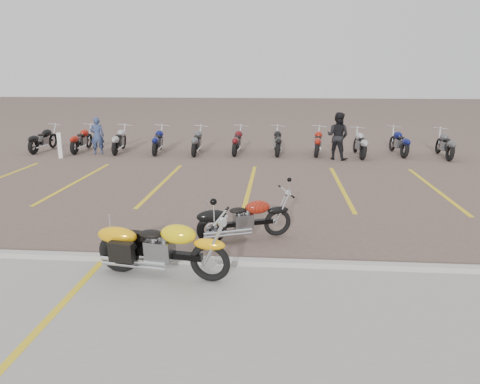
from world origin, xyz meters
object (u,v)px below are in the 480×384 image
object	(u,v)px
person_a	(97,136)
person_b	(338,136)
flame_cruiser	(242,221)
yellow_cruiser	(160,250)
bollard	(60,145)

from	to	relation	value
person_a	person_b	world-z (taller)	person_b
flame_cruiser	person_b	distance (m)	9.69
yellow_cruiser	flame_cruiser	world-z (taller)	yellow_cruiser
person_a	person_b	distance (m)	9.67
flame_cruiser	bollard	bearing A→B (deg)	111.00
yellow_cruiser	flame_cruiser	size ratio (longest dim) A/B	1.22
person_a	person_b	bearing A→B (deg)	159.88
person_b	bollard	xyz separation A→B (m)	(-10.81, -0.61, -0.41)
person_a	bollard	bearing A→B (deg)	22.16
yellow_cruiser	person_b	xyz separation A→B (m)	(4.19, 11.05, 0.43)
person_a	bollard	distance (m)	1.53
yellow_cruiser	person_b	distance (m)	11.82
yellow_cruiser	bollard	bearing A→B (deg)	132.32
person_a	bollard	world-z (taller)	person_a
person_b	person_a	bearing A→B (deg)	27.34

